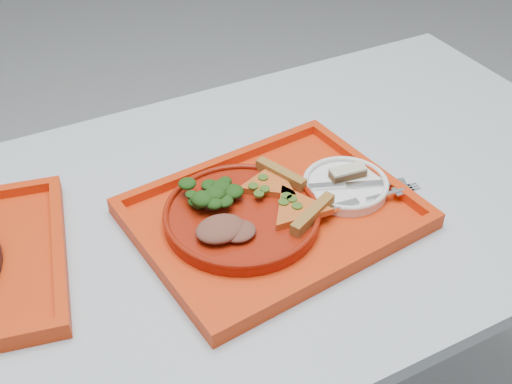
# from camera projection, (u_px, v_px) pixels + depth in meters

# --- Properties ---
(table) EXTENTS (1.60, 0.80, 0.75)m
(table) POSITION_uv_depth(u_px,v_px,m) (214.00, 249.00, 1.15)
(table) COLOR #AAB3BF
(table) RESTS_ON ground
(tray_main) EXTENTS (0.49, 0.40, 0.01)m
(tray_main) POSITION_uv_depth(u_px,v_px,m) (273.00, 217.00, 1.09)
(tray_main) COLOR red
(tray_main) RESTS_ON table
(dinner_plate) EXTENTS (0.26, 0.26, 0.02)m
(dinner_plate) POSITION_uv_depth(u_px,v_px,m) (242.00, 217.00, 1.07)
(dinner_plate) COLOR maroon
(dinner_plate) RESTS_ON tray_main
(side_plate) EXTENTS (0.15, 0.15, 0.01)m
(side_plate) POSITION_uv_depth(u_px,v_px,m) (345.00, 187.00, 1.13)
(side_plate) COLOR white
(side_plate) RESTS_ON tray_main
(pizza_slice_a) EXTENTS (0.15, 0.15, 0.02)m
(pizza_slice_a) POSITION_uv_depth(u_px,v_px,m) (297.00, 207.00, 1.06)
(pizza_slice_a) COLOR orange
(pizza_slice_a) RESTS_ON dinner_plate
(pizza_slice_b) EXTENTS (0.15, 0.14, 0.02)m
(pizza_slice_b) POSITION_uv_depth(u_px,v_px,m) (270.00, 182.00, 1.11)
(pizza_slice_b) COLOR orange
(pizza_slice_b) RESTS_ON dinner_plate
(salad_heap) EXTENTS (0.08, 0.08, 0.04)m
(salad_heap) POSITION_uv_depth(u_px,v_px,m) (210.00, 191.00, 1.07)
(salad_heap) COLOR black
(salad_heap) RESTS_ON dinner_plate
(meat_portion) EXTENTS (0.08, 0.06, 0.02)m
(meat_portion) POSITION_uv_depth(u_px,v_px,m) (220.00, 229.00, 1.01)
(meat_portion) COLOR brown
(meat_portion) RESTS_ON dinner_plate
(dessert_bar) EXTENTS (0.07, 0.03, 0.02)m
(dessert_bar) POSITION_uv_depth(u_px,v_px,m) (348.00, 173.00, 1.14)
(dessert_bar) COLOR #492B18
(dessert_bar) RESTS_ON side_plate
(knife) EXTENTS (0.18, 0.08, 0.01)m
(knife) POSITION_uv_depth(u_px,v_px,m) (354.00, 184.00, 1.12)
(knife) COLOR silver
(knife) RESTS_ON side_plate
(fork) EXTENTS (0.19, 0.04, 0.01)m
(fork) POSITION_uv_depth(u_px,v_px,m) (365.00, 199.00, 1.09)
(fork) COLOR silver
(fork) RESTS_ON side_plate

